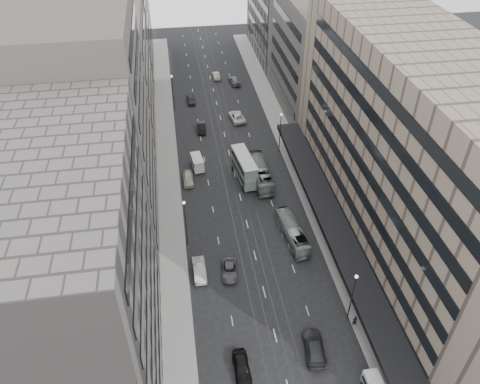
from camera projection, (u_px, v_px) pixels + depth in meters
ground at (266, 298)px, 63.08m from camera, size 220.00×220.00×0.00m
sidewalk_right at (287, 143)px, 93.64m from camera, size 4.00×125.00×0.15m
sidewalk_left at (167, 153)px, 90.71m from camera, size 4.00×125.00×0.15m
department_store at (414, 159)px, 62.68m from camera, size 19.20×60.00×30.00m
building_right_mid at (319, 55)px, 98.70m from camera, size 15.00×28.00×24.00m
building_right_far at (286, 3)px, 120.78m from camera, size 15.00×32.00×28.00m
building_left_a at (68, 290)px, 44.98m from camera, size 15.00×28.00×30.00m
building_left_b at (91, 130)px, 64.73m from camera, size 15.00×26.00×34.00m
building_left_c at (109, 78)px, 88.49m from camera, size 15.00×28.00×25.00m
building_left_d at (116, 15)px, 113.21m from camera, size 15.00×38.00×28.00m
lamp_right_near at (353, 293)px, 57.16m from camera, size 0.44×0.44×8.32m
lamp_right_far at (280, 128)px, 88.25m from camera, size 0.44×0.44×8.32m
lamp_left_near at (185, 218)px, 68.01m from camera, size 0.44×0.44×8.32m
lamp_left_far at (173, 89)px, 101.43m from camera, size 0.44×0.44×8.32m
bus_near at (292, 232)px, 71.23m from camera, size 3.40×10.30×2.82m
bus_far at (260, 173)px, 83.06m from camera, size 2.83×11.39×3.16m
double_decker at (244, 167)px, 82.71m from camera, size 3.63×9.01×4.79m
panel_van at (197, 162)px, 85.94m from camera, size 2.41×4.29×2.58m
sedan_0 at (242, 367)px, 54.18m from camera, size 1.91×4.62×1.57m
sedan_1 at (199, 270)px, 65.94m from camera, size 1.80×4.92×1.61m
sedan_2 at (229, 270)px, 66.08m from camera, size 2.69×4.96×1.32m
sedan_3 at (314, 347)px, 56.15m from camera, size 3.05×6.07×1.69m
sedan_4 at (188, 178)px, 83.09m from camera, size 1.89×4.64×1.58m
sedan_5 at (201, 128)px, 97.12m from camera, size 1.88×4.75×1.54m
sedan_6 at (237, 117)px, 100.70m from camera, size 3.40×6.16×1.63m
sedan_7 at (234, 81)px, 114.98m from camera, size 2.83×5.74×1.61m
sedan_8 at (191, 100)px, 107.05m from camera, size 1.90×4.45×1.50m
sedan_9 at (216, 75)px, 117.51m from camera, size 1.69×4.47×1.46m
pedestrian at (355, 321)px, 58.95m from camera, size 0.63×0.43×1.67m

